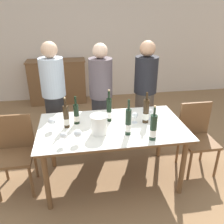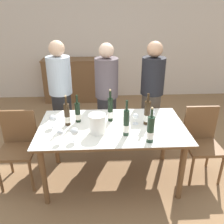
% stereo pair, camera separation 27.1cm
% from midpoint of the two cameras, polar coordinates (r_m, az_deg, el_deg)
% --- Properties ---
extents(ground_plane, '(12.00, 12.00, 0.00)m').
position_cam_midpoint_polar(ground_plane, '(3.22, -2.50, -15.62)').
color(ground_plane, olive).
extents(back_wall, '(8.00, 0.10, 2.80)m').
position_cam_midpoint_polar(back_wall, '(5.60, -6.82, 17.50)').
color(back_wall, beige).
rests_on(back_wall, ground_plane).
extents(sideboard_cabinet, '(1.26, 0.46, 0.97)m').
position_cam_midpoint_polar(sideboard_cabinet, '(5.52, -14.32, 7.06)').
color(sideboard_cabinet, brown).
rests_on(sideboard_cabinet, ground_plane).
extents(dining_table, '(1.71, 0.96, 0.77)m').
position_cam_midpoint_polar(dining_table, '(2.82, -2.75, -4.75)').
color(dining_table, brown).
rests_on(dining_table, ground_plane).
extents(ice_bucket, '(0.19, 0.19, 0.22)m').
position_cam_midpoint_polar(ice_bucket, '(2.59, -6.13, -2.97)').
color(ice_bucket, white).
rests_on(ice_bucket, dining_table).
extents(wine_bottle_0, '(0.07, 0.07, 0.37)m').
position_cam_midpoint_polar(wine_bottle_0, '(2.78, -13.71, -1.30)').
color(wine_bottle_0, '#332314').
rests_on(wine_bottle_0, dining_table).
extents(wine_bottle_1, '(0.07, 0.07, 0.39)m').
position_cam_midpoint_polar(wine_bottle_1, '(2.82, 5.47, -0.04)').
color(wine_bottle_1, '#332314').
rests_on(wine_bottle_1, dining_table).
extents(wine_bottle_2, '(0.08, 0.08, 0.39)m').
position_cam_midpoint_polar(wine_bottle_2, '(2.48, 6.84, -3.96)').
color(wine_bottle_2, '#1E3323').
rests_on(wine_bottle_2, dining_table).
extents(wine_bottle_3, '(0.06, 0.06, 0.35)m').
position_cam_midpoint_polar(wine_bottle_3, '(2.84, -11.29, -0.62)').
color(wine_bottle_3, black).
rests_on(wine_bottle_3, dining_table).
extents(wine_bottle_4, '(0.06, 0.06, 0.40)m').
position_cam_midpoint_polar(wine_bottle_4, '(2.85, -3.43, 0.39)').
color(wine_bottle_4, black).
rests_on(wine_bottle_4, dining_table).
extents(wine_bottle_5, '(0.07, 0.07, 0.41)m').
position_cam_midpoint_polar(wine_bottle_5, '(2.55, 0.89, -2.64)').
color(wine_bottle_5, '#1E3323').
rests_on(wine_bottle_5, dining_table).
extents(wine_glass_0, '(0.07, 0.07, 0.14)m').
position_cam_midpoint_polar(wine_glass_0, '(2.47, -14.72, -5.68)').
color(wine_glass_0, white).
rests_on(wine_glass_0, dining_table).
extents(wine_glass_1, '(0.07, 0.07, 0.14)m').
position_cam_midpoint_polar(wine_glass_1, '(2.92, 6.54, -0.12)').
color(wine_glass_1, white).
rests_on(wine_glass_1, dining_table).
extents(wine_glass_2, '(0.07, 0.07, 0.14)m').
position_cam_midpoint_polar(wine_glass_2, '(2.82, 2.80, -0.95)').
color(wine_glass_2, white).
rests_on(wine_glass_2, dining_table).
extents(wine_glass_3, '(0.09, 0.09, 0.15)m').
position_cam_midpoint_polar(wine_glass_3, '(2.46, -11.42, -5.26)').
color(wine_glass_3, white).
rests_on(wine_glass_3, dining_table).
extents(wine_glass_4, '(0.09, 0.09, 0.15)m').
position_cam_midpoint_polar(wine_glass_4, '(2.77, -17.01, -2.29)').
color(wine_glass_4, white).
rests_on(wine_glass_4, dining_table).
extents(chair_right_end, '(0.42, 0.42, 0.91)m').
position_cam_midpoint_polar(chair_right_end, '(3.29, 17.49, -4.89)').
color(chair_right_end, brown).
rests_on(chair_right_end, ground_plane).
extents(chair_left_end, '(0.42, 0.42, 0.91)m').
position_cam_midpoint_polar(chair_left_end, '(3.10, -24.74, -7.95)').
color(chair_left_end, brown).
rests_on(chair_left_end, ground_plane).
extents(person_host, '(0.33, 0.33, 1.64)m').
position_cam_midpoint_polar(person_host, '(3.50, -15.81, 2.67)').
color(person_host, '#262628').
rests_on(person_host, ground_plane).
extents(person_guest_left, '(0.33, 0.33, 1.61)m').
position_cam_midpoint_polar(person_guest_left, '(3.45, -4.88, 2.92)').
color(person_guest_left, '#2D2D33').
rests_on(person_guest_left, ground_plane).
extents(person_guest_right, '(0.33, 0.33, 1.63)m').
position_cam_midpoint_polar(person_guest_right, '(3.56, 5.73, 3.75)').
color(person_guest_right, '#51473D').
rests_on(person_guest_right, ground_plane).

